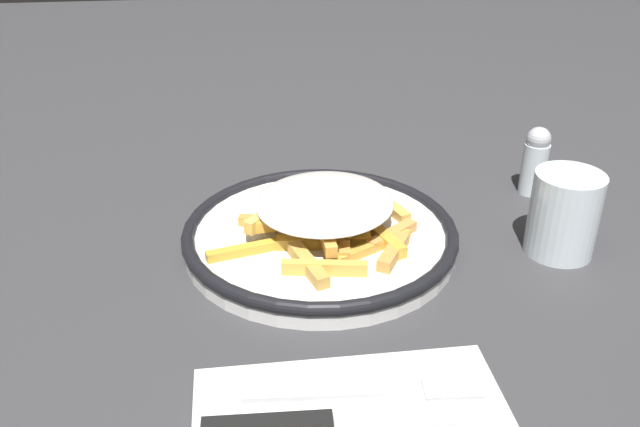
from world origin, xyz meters
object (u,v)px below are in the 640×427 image
(fork, at_px, (365,392))
(knife, at_px, (327,422))
(fries_heap, at_px, (326,213))
(salt_shaker, at_px, (535,160))
(plate, at_px, (320,236))
(water_glass, at_px, (564,214))

(fork, bearing_deg, knife, -49.63)
(fries_heap, relative_size, knife, 1.02)
(fries_heap, height_order, knife, fries_heap)
(fries_heap, distance_m, salt_shaker, 0.27)
(plate, relative_size, fries_heap, 1.30)
(plate, distance_m, fries_heap, 0.03)
(plate, height_order, water_glass, water_glass)
(plate, height_order, fork, plate)
(fork, xyz_separation_m, salt_shaker, (-0.32, 0.26, 0.03))
(water_glass, xyz_separation_m, salt_shaker, (-0.13, 0.02, -0.00))
(plate, height_order, salt_shaker, salt_shaker)
(fries_heap, relative_size, water_glass, 2.51)
(fries_heap, relative_size, salt_shaker, 2.62)
(plate, xyz_separation_m, fries_heap, (0.00, 0.01, 0.03))
(fries_heap, bearing_deg, fork, -0.10)
(water_glass, height_order, salt_shaker, water_glass)
(salt_shaker, bearing_deg, fork, -38.79)
(plate, xyz_separation_m, fork, (0.23, 0.01, -0.00))
(fork, xyz_separation_m, knife, (0.03, -0.03, 0.00))
(fork, bearing_deg, plate, -178.58)
(water_glass, bearing_deg, fries_heap, -98.34)
(salt_shaker, bearing_deg, knife, -39.77)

